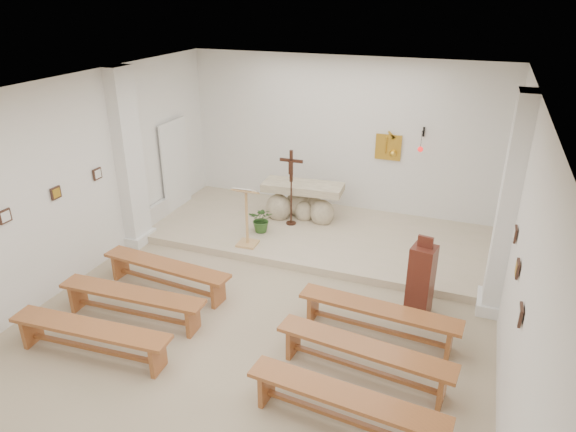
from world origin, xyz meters
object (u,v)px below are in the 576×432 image
at_px(bench_left_third, 91,334).
at_px(bench_right_front, 378,314).
at_px(donation_pedestal, 421,280).
at_px(bench_right_second, 364,353).
at_px(altar, 302,203).
at_px(lectern, 246,216).
at_px(crucifix_stand, 291,182).
at_px(bench_left_second, 132,299).
at_px(bench_right_third, 345,403).
at_px(bench_left_front, 166,270).

bearing_deg(bench_left_third, bench_right_front, 23.72).
relative_size(donation_pedestal, bench_right_second, 0.56).
bearing_deg(bench_left_third, bench_right_second, 10.88).
bearing_deg(altar, lectern, -113.46).
bearing_deg(bench_right_front, bench_right_second, -85.92).
bearing_deg(crucifix_stand, bench_left_second, -107.44).
relative_size(crucifix_stand, bench_right_second, 0.67).
height_order(lectern, bench_right_front, lectern).
xyz_separation_m(lectern, donation_pedestal, (3.42, -0.90, -0.17)).
distance_m(altar, bench_right_third, 5.75).
bearing_deg(bench_left_front, lectern, 73.26).
height_order(bench_left_front, bench_left_third, same).
bearing_deg(altar, crucifix_stand, -109.95).
height_order(lectern, bench_left_second, lectern).
height_order(altar, bench_right_third, altar).
relative_size(bench_left_second, bench_left_third, 1.00).
relative_size(crucifix_stand, bench_left_second, 0.68).
relative_size(bench_right_second, bench_right_third, 1.00).
relative_size(donation_pedestal, bench_left_second, 0.56).
bearing_deg(bench_right_second, bench_left_third, -159.18).
xyz_separation_m(donation_pedestal, bench_right_third, (-0.48, -2.72, -0.21)).
relative_size(crucifix_stand, donation_pedestal, 1.21).
relative_size(altar, donation_pedestal, 1.30).
bearing_deg(bench_right_third, bench_right_second, 95.01).
relative_size(bench_left_second, bench_right_second, 0.99).
height_order(bench_left_third, bench_right_third, same).
height_order(bench_right_front, bench_right_second, same).
height_order(altar, bench_right_second, altar).
distance_m(bench_left_front, bench_right_second, 3.75).
xyz_separation_m(bench_left_second, bench_right_second, (3.63, 0.00, 0.00)).
height_order(donation_pedestal, bench_right_front, donation_pedestal).
bearing_deg(bench_right_third, lectern, 134.00).
bearing_deg(altar, bench_left_third, -107.64).
distance_m(altar, crucifix_stand, 0.72).
bearing_deg(bench_right_third, bench_right_front, 95.01).
distance_m(bench_right_second, bench_right_third, 0.94).
relative_size(donation_pedestal, bench_left_third, 0.56).
relative_size(donation_pedestal, bench_right_third, 0.56).
bearing_deg(crucifix_stand, bench_left_front, -112.19).
bearing_deg(lectern, donation_pedestal, -17.69).
distance_m(lectern, donation_pedestal, 3.54).
bearing_deg(bench_right_second, donation_pedestal, 81.26).
relative_size(bench_left_front, bench_right_second, 1.00).
relative_size(bench_right_second, bench_left_third, 1.00).
distance_m(donation_pedestal, bench_right_front, 1.00).
relative_size(altar, bench_left_front, 0.72).
bearing_deg(bench_left_third, bench_left_second, 86.40).
height_order(bench_right_front, bench_right_third, same).
bearing_deg(bench_right_front, lectern, 153.27).
relative_size(bench_left_third, bench_right_third, 1.00).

